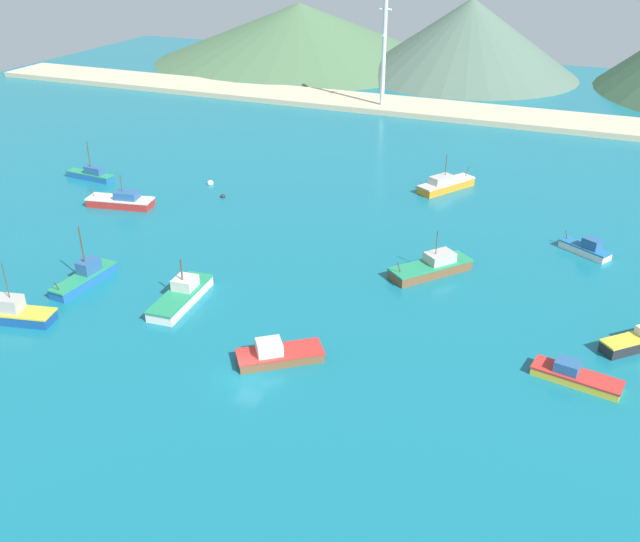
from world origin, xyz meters
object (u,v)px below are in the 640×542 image
at_px(fishing_boat_4, 91,175).
at_px(buoy_1, 210,183).
at_px(fishing_boat_6, 586,248).
at_px(fishing_boat_7, 181,295).
at_px(buoy_0, 223,196).
at_px(fishing_boat_1, 432,267).
at_px(fishing_boat_0, 122,201).
at_px(fishing_boat_12, 446,184).
at_px(fishing_boat_8, 13,312).
at_px(fishing_boat_11, 85,277).
at_px(fishing_boat_2, 575,375).
at_px(fishing_boat_9, 278,354).
at_px(radio_tower, 384,49).

height_order(fishing_boat_4, buoy_1, fishing_boat_4).
height_order(fishing_boat_6, fishing_boat_7, fishing_boat_7).
bearing_deg(buoy_0, fishing_boat_1, -19.28).
xyz_separation_m(fishing_boat_0, fishing_boat_12, (43.29, 25.21, 0.06)).
bearing_deg(fishing_boat_8, fishing_boat_12, 59.11).
relative_size(fishing_boat_0, fishing_boat_11, 1.11).
xyz_separation_m(fishing_boat_0, fishing_boat_8, (9.37, -31.48, 0.17)).
xyz_separation_m(fishing_boat_12, buoy_0, (-31.15, -16.20, -0.81)).
xyz_separation_m(fishing_boat_4, buoy_0, (24.15, 1.05, -0.69)).
bearing_deg(fishing_boat_6, fishing_boat_7, -143.84).
distance_m(fishing_boat_2, buoy_1, 67.51).
distance_m(fishing_boat_9, fishing_boat_11, 28.49).
bearing_deg(fishing_boat_1, fishing_boat_11, -154.06).
bearing_deg(fishing_boat_1, radio_tower, 112.15).
distance_m(fishing_boat_7, fishing_boat_11, 12.93).
bearing_deg(fishing_boat_7, fishing_boat_8, -144.62).
bearing_deg(buoy_1, buoy_0, -42.24).
relative_size(fishing_boat_0, radio_tower, 0.40).
distance_m(fishing_boat_11, radio_tower, 92.50).
bearing_deg(fishing_boat_1, buoy_0, 160.72).
xyz_separation_m(fishing_boat_9, radio_tower, (-20.35, 97.06, 12.41)).
relative_size(fishing_boat_7, fishing_boat_9, 1.21).
xyz_separation_m(fishing_boat_2, buoy_0, (-53.94, 29.05, -0.51)).
relative_size(fishing_boat_6, buoy_1, 6.64).
height_order(fishing_boat_4, fishing_boat_12, fishing_boat_4).
height_order(fishing_boat_9, buoy_1, fishing_boat_9).
distance_m(fishing_boat_12, buoy_1, 37.83).
height_order(fishing_boat_1, fishing_boat_7, fishing_boat_1).
distance_m(fishing_boat_0, radio_tower, 73.02).
relative_size(fishing_boat_11, buoy_0, 12.46).
bearing_deg(fishing_boat_12, fishing_boat_0, -149.79).
relative_size(fishing_boat_2, fishing_boat_9, 0.99).
height_order(fishing_boat_2, fishing_boat_12, fishing_boat_12).
bearing_deg(buoy_1, fishing_boat_12, 18.32).
relative_size(fishing_boat_4, radio_tower, 0.34).
height_order(fishing_boat_1, buoy_1, fishing_boat_1).
bearing_deg(fishing_boat_8, fishing_boat_4, 118.47).
height_order(fishing_boat_4, fishing_boat_9, fishing_boat_4).
bearing_deg(fishing_boat_2, buoy_0, 151.70).
distance_m(fishing_boat_12, buoy_0, 35.12).
bearing_deg(fishing_boat_7, buoy_0, 111.26).
xyz_separation_m(fishing_boat_6, buoy_0, (-53.26, -0.16, -0.68)).
bearing_deg(fishing_boat_1, fishing_boat_6, 36.91).
xyz_separation_m(fishing_boat_6, fishing_boat_12, (-22.10, 16.04, 0.13)).
height_order(fishing_boat_2, fishing_boat_9, fishing_boat_9).
xyz_separation_m(fishing_boat_1, fishing_boat_7, (-24.45, -17.53, -0.05)).
distance_m(fishing_boat_8, buoy_1, 44.85).
bearing_deg(buoy_1, fishing_boat_9, -52.35).
relative_size(fishing_boat_0, buoy_0, 13.87).
relative_size(fishing_boat_6, radio_tower, 0.26).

